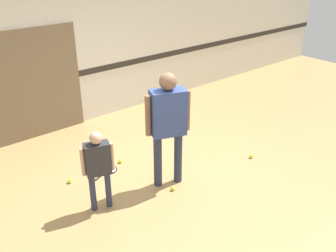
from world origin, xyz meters
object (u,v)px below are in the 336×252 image
object	(u,v)px
person_student_left	(98,163)
tennis_ball_by_spare_racket	(120,161)
person_instructor	(168,118)
tennis_ball_near_instructor	(173,188)
racket_spare_on_floor	(108,170)
tennis_ball_stray_left	(251,156)
tennis_ball_stray_right	(70,181)

from	to	relation	value
person_student_left	tennis_ball_by_spare_racket	world-z (taller)	person_student_left
person_instructor	tennis_ball_near_instructor	distance (m)	1.07
racket_spare_on_floor	tennis_ball_near_instructor	bearing A→B (deg)	91.66
person_student_left	tennis_ball_stray_left	xyz separation A→B (m)	(2.65, -0.47, -0.69)
tennis_ball_near_instructor	tennis_ball_by_spare_racket	distance (m)	1.17
person_student_left	tennis_ball_stray_left	bearing A→B (deg)	8.32
racket_spare_on_floor	tennis_ball_by_spare_racket	bearing A→B (deg)	174.81
racket_spare_on_floor	tennis_ball_stray_left	xyz separation A→B (m)	(2.09, -1.22, 0.02)
person_student_left	tennis_ball_stray_right	distance (m)	1.08
tennis_ball_by_spare_racket	tennis_ball_stray_right	world-z (taller)	same
tennis_ball_near_instructor	tennis_ball_stray_left	size ratio (longest dim) A/B	1.00
person_student_left	tennis_ball_stray_left	world-z (taller)	person_student_left
tennis_ball_stray_left	tennis_ball_stray_right	world-z (taller)	same
tennis_ball_near_instructor	tennis_ball_stray_right	size ratio (longest dim) A/B	1.00
person_student_left	tennis_ball_stray_right	size ratio (longest dim) A/B	17.66
tennis_ball_near_instructor	tennis_ball_stray_left	bearing A→B (deg)	-5.08
tennis_ball_near_instructor	tennis_ball_stray_left	world-z (taller)	same
tennis_ball_near_instructor	tennis_ball_by_spare_racket	bearing A→B (deg)	98.34
tennis_ball_stray_left	racket_spare_on_floor	bearing A→B (deg)	149.70
person_student_left	person_instructor	bearing A→B (deg)	11.89
tennis_ball_by_spare_racket	tennis_ball_stray_right	bearing A→B (deg)	179.88
person_instructor	racket_spare_on_floor	world-z (taller)	person_instructor
person_student_left	tennis_ball_near_instructor	xyz separation A→B (m)	(1.01, -0.33, -0.69)
person_student_left	racket_spare_on_floor	distance (m)	1.18
tennis_ball_near_instructor	tennis_ball_stray_right	world-z (taller)	same
person_instructor	person_student_left	xyz separation A→B (m)	(-1.09, 0.12, -0.36)
tennis_ball_stray_left	person_instructor	bearing A→B (deg)	167.46
racket_spare_on_floor	person_student_left	bearing A→B (deg)	31.94
person_student_left	tennis_ball_stray_right	world-z (taller)	person_student_left
tennis_ball_near_instructor	tennis_ball_stray_right	xyz separation A→B (m)	(-1.09, 1.16, 0.00)
racket_spare_on_floor	tennis_ball_stray_left	size ratio (longest dim) A/B	7.59
tennis_ball_stray_right	person_instructor	bearing A→B (deg)	-39.43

